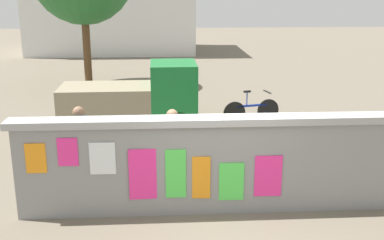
{
  "coord_description": "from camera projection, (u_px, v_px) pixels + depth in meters",
  "views": [
    {
      "loc": [
        -0.9,
        -7.46,
        3.78
      ],
      "look_at": [
        -0.31,
        1.92,
        1.11
      ],
      "focal_mm": 44.05,
      "sensor_mm": 36.0,
      "label": 1
    }
  ],
  "objects": [
    {
      "name": "bicycle_near",
      "position": [
        251.0,
        110.0,
        13.46
      ],
      "size": [
        1.67,
        0.55,
        0.95
      ],
      "color": "black",
      "rests_on": "ground"
    },
    {
      "name": "person_walking",
      "position": [
        80.0,
        139.0,
        8.97
      ],
      "size": [
        0.36,
        0.36,
        1.62
      ],
      "color": "#3F994C",
      "rests_on": "ground"
    },
    {
      "name": "person_bystander",
      "position": [
        172.0,
        142.0,
        8.77
      ],
      "size": [
        0.48,
        0.48,
        1.62
      ],
      "color": "#338CBF",
      "rests_on": "ground"
    },
    {
      "name": "building_background",
      "position": [
        113.0,
        4.0,
        28.11
      ],
      "size": [
        9.8,
        6.14,
        5.53
      ],
      "color": "silver",
      "rests_on": "ground"
    },
    {
      "name": "ground",
      "position": [
        190.0,
        102.0,
        15.93
      ],
      "size": [
        60.0,
        60.0,
        0.0
      ],
      "primitive_type": "plane",
      "color": "#6B6051"
    },
    {
      "name": "poster_wall",
      "position": [
        217.0,
        164.0,
        8.01
      ],
      "size": [
        6.93,
        0.42,
        1.7
      ],
      "color": "gray",
      "rests_on": "ground"
    },
    {
      "name": "motorcycle",
      "position": [
        246.0,
        150.0,
        9.88
      ],
      "size": [
        1.9,
        0.56,
        0.87
      ],
      "color": "black",
      "rests_on": "ground"
    },
    {
      "name": "auto_rickshaw_truck",
      "position": [
        137.0,
        98.0,
        12.59
      ],
      "size": [
        3.62,
        1.55,
        1.85
      ],
      "color": "black",
      "rests_on": "ground"
    },
    {
      "name": "bicycle_far",
      "position": [
        312.0,
        137.0,
        11.06
      ],
      "size": [
        1.71,
        0.44,
        0.95
      ],
      "color": "black",
      "rests_on": "ground"
    }
  ]
}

